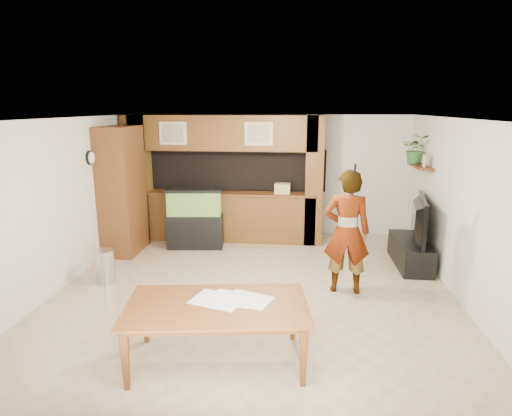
# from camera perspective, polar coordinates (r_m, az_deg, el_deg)

# --- Properties ---
(floor) EXTENTS (6.50, 6.50, 0.00)m
(floor) POSITION_cam_1_polar(r_m,az_deg,el_deg) (6.72, -0.23, -10.95)
(floor) COLOR tan
(floor) RESTS_ON ground
(ceiling) EXTENTS (6.50, 6.50, 0.00)m
(ceiling) POSITION_cam_1_polar(r_m,az_deg,el_deg) (6.12, -0.25, 11.81)
(ceiling) COLOR white
(ceiling) RESTS_ON wall_back
(wall_back) EXTENTS (6.00, 0.00, 6.00)m
(wall_back) POSITION_cam_1_polar(r_m,az_deg,el_deg) (9.47, 1.83, 4.48)
(wall_back) COLOR beige
(wall_back) RESTS_ON floor
(wall_left) EXTENTS (0.00, 6.50, 6.50)m
(wall_left) POSITION_cam_1_polar(r_m,az_deg,el_deg) (7.24, -24.56, 0.47)
(wall_left) COLOR beige
(wall_left) RESTS_ON floor
(wall_right) EXTENTS (0.00, 6.50, 6.50)m
(wall_right) POSITION_cam_1_polar(r_m,az_deg,el_deg) (6.69, 26.25, -0.70)
(wall_right) COLOR beige
(wall_right) RESTS_ON floor
(partition) EXTENTS (4.20, 0.99, 2.60)m
(partition) POSITION_cam_1_polar(r_m,az_deg,el_deg) (8.99, -4.51, 4.04)
(partition) COLOR brown
(partition) RESTS_ON floor
(wall_clock) EXTENTS (0.05, 0.25, 0.25)m
(wall_clock) POSITION_cam_1_polar(r_m,az_deg,el_deg) (8.00, -21.21, 6.26)
(wall_clock) COLOR black
(wall_clock) RESTS_ON wall_left
(wall_shelf) EXTENTS (0.25, 0.90, 0.04)m
(wall_shelf) POSITION_cam_1_polar(r_m,az_deg,el_deg) (8.40, 21.05, 5.20)
(wall_shelf) COLOR #5B3315
(wall_shelf) RESTS_ON wall_right
(pantry_cabinet) EXTENTS (0.60, 0.99, 2.41)m
(pantry_cabinet) POSITION_cam_1_polar(r_m,az_deg,el_deg) (8.52, -17.44, 2.22)
(pantry_cabinet) COLOR #5B3315
(pantry_cabinet) RESTS_ON floor
(trash_can) EXTENTS (0.30, 0.30, 0.54)m
(trash_can) POSITION_cam_1_polar(r_m,az_deg,el_deg) (7.32, -19.44, -7.35)
(trash_can) COLOR #B2B2B7
(trash_can) RESTS_ON floor
(aquarium) EXTENTS (1.09, 0.41, 1.20)m
(aquarium) POSITION_cam_1_polar(r_m,az_deg,el_deg) (8.57, -8.12, -1.47)
(aquarium) COLOR black
(aquarium) RESTS_ON floor
(tv_stand) EXTENTS (0.51, 1.39, 0.46)m
(tv_stand) POSITION_cam_1_polar(r_m,az_deg,el_deg) (8.13, 19.86, -5.62)
(tv_stand) COLOR black
(tv_stand) RESTS_ON floor
(television) EXTENTS (0.42, 1.37, 0.78)m
(television) POSITION_cam_1_polar(r_m,az_deg,el_deg) (7.96, 20.22, -1.38)
(television) COLOR black
(television) RESTS_ON tv_stand
(photo_frame) EXTENTS (0.05, 0.16, 0.21)m
(photo_frame) POSITION_cam_1_polar(r_m,az_deg,el_deg) (8.18, 21.50, 5.85)
(photo_frame) COLOR tan
(photo_frame) RESTS_ON wall_shelf
(potted_plant) EXTENTS (0.59, 0.54, 0.54)m
(potted_plant) POSITION_cam_1_polar(r_m,az_deg,el_deg) (8.62, 20.56, 7.39)
(potted_plant) COLOR #295E25
(potted_plant) RESTS_ON wall_shelf
(person) EXTENTS (0.71, 0.48, 1.89)m
(person) POSITION_cam_1_polar(r_m,az_deg,el_deg) (6.52, 12.01, -3.16)
(person) COLOR #A67F5B
(person) RESTS_ON floor
(microphone) EXTENTS (0.03, 0.09, 0.14)m
(microphone) POSITION_cam_1_polar(r_m,az_deg,el_deg) (6.17, 13.07, 5.15)
(microphone) COLOR black
(microphone) RESTS_ON person
(dining_table) EXTENTS (2.09, 1.35, 0.69)m
(dining_table) POSITION_cam_1_polar(r_m,az_deg,el_deg) (4.87, -5.19, -16.56)
(dining_table) COLOR #5B3315
(dining_table) RESTS_ON floor
(newspaper_a) EXTENTS (0.59, 0.51, 0.01)m
(newspaper_a) POSITION_cam_1_polar(r_m,az_deg,el_deg) (4.83, -1.04, -12.08)
(newspaper_a) COLOR silver
(newspaper_a) RESTS_ON dining_table
(newspaper_b) EXTENTS (0.64, 0.54, 0.01)m
(newspaper_b) POSITION_cam_1_polar(r_m,az_deg,el_deg) (4.83, -5.15, -12.11)
(newspaper_b) COLOR silver
(newspaper_b) RESTS_ON dining_table
(newspaper_c) EXTENTS (0.56, 0.46, 0.01)m
(newspaper_c) POSITION_cam_1_polar(r_m,az_deg,el_deg) (4.85, -3.05, -11.94)
(newspaper_c) COLOR silver
(newspaper_c) RESTS_ON dining_table
(counter_box) EXTENTS (0.32, 0.22, 0.21)m
(counter_box) POSITION_cam_1_polar(r_m,az_deg,el_deg) (8.70, 3.54, 2.61)
(counter_box) COLOR tan
(counter_box) RESTS_ON partition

